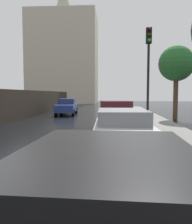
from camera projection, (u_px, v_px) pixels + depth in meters
name	position (u px, v px, depth m)	size (l,w,h in m)	color
car_silver_near_kerb	(122.00, 130.00, 7.33)	(1.87, 4.13, 1.39)	#B2B5BA
car_maroon_mid_road	(115.00, 115.00, 12.32)	(2.07, 4.22, 1.53)	maroon
car_blue_far_ahead	(67.00, 106.00, 21.46)	(1.95, 4.64, 1.45)	navy
car_black_behind_camera	(108.00, 222.00, 2.05)	(1.89, 3.85, 1.40)	black
traffic_light	(148.00, 60.00, 11.47)	(0.26, 0.39, 4.94)	black
street_tree_mid	(176.00, 64.00, 17.28)	(2.60, 2.60, 5.42)	#4C3823
distant_tower	(64.00, 57.00, 48.62)	(13.60, 10.14, 24.11)	beige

